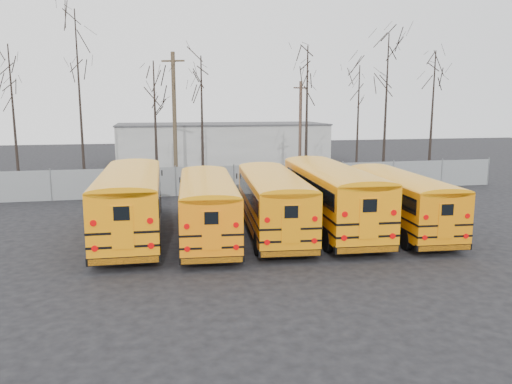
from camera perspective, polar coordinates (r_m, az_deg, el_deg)
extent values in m
plane|color=black|center=(23.38, 2.26, -5.37)|extent=(120.00, 120.00, 0.00)
cube|color=gray|center=(34.69, -2.54, 1.40)|extent=(40.00, 0.04, 2.00)
cube|color=#BBBBB6|center=(54.54, -3.88, 5.60)|extent=(22.00, 8.00, 4.00)
cylinder|color=black|center=(20.82, -17.89, -6.30)|extent=(0.32, 1.07, 1.06)
cylinder|color=black|center=(20.63, -11.24, -6.14)|extent=(0.32, 1.07, 1.06)
cylinder|color=black|center=(29.43, -15.75, -1.47)|extent=(0.32, 1.07, 1.06)
cylinder|color=black|center=(29.30, -11.08, -1.32)|extent=(0.32, 1.07, 1.06)
cube|color=orange|center=(23.75, -14.16, -1.03)|extent=(2.87, 9.92, 2.49)
cube|color=orange|center=(29.61, -13.43, -0.25)|extent=(2.43, 1.86, 1.06)
cube|color=black|center=(23.44, -14.25, 0.21)|extent=(2.89, 8.86, 0.74)
cube|color=black|center=(24.78, -13.96, -2.38)|extent=(2.94, 11.74, 0.10)
cube|color=black|center=(24.68, -14.01, -1.18)|extent=(2.94, 11.74, 0.10)
cube|color=black|center=(19.39, -14.85, -7.51)|extent=(2.72, 0.29, 0.30)
cube|color=black|center=(30.54, -13.31, -1.05)|extent=(2.55, 0.27, 0.28)
cube|color=orange|center=(18.94, -15.05, -3.94)|extent=(0.80, 0.06, 1.64)
cylinder|color=#B20505|center=(19.22, -17.96, -6.17)|extent=(0.23, 0.05, 0.23)
cylinder|color=#B20505|center=(19.06, -11.91, -6.03)|extent=(0.23, 0.05, 0.23)
cylinder|color=#B20505|center=(18.99, -18.11, -3.40)|extent=(0.23, 0.05, 0.23)
cylinder|color=#B20505|center=(18.82, -12.02, -3.24)|extent=(0.23, 0.05, 0.23)
cylinder|color=black|center=(20.18, -8.31, -6.57)|extent=(0.34, 0.98, 0.96)
cylinder|color=black|center=(20.26, -2.14, -6.41)|extent=(0.34, 0.98, 0.96)
cylinder|color=black|center=(27.99, -8.11, -1.88)|extent=(0.34, 0.98, 0.96)
cylinder|color=black|center=(28.04, -3.69, -1.77)|extent=(0.34, 0.98, 0.96)
cube|color=orange|center=(22.94, -5.58, -1.59)|extent=(3.05, 9.06, 2.25)
cube|color=orange|center=(28.23, -5.94, -0.73)|extent=(2.27, 1.79, 0.96)
cube|color=black|center=(22.65, -5.59, -0.45)|extent=(3.02, 8.11, 0.67)
cube|color=black|center=(23.88, -5.62, -2.83)|extent=(3.21, 10.71, 0.09)
cube|color=black|center=(23.78, -5.64, -1.71)|extent=(3.21, 10.71, 0.09)
cube|color=black|center=(19.02, -5.06, -7.70)|extent=(2.46, 0.39, 0.27)
cube|color=black|center=(29.08, -5.96, -1.47)|extent=(2.31, 0.36, 0.25)
cube|color=orange|center=(18.60, -5.10, -4.43)|extent=(0.72, 0.09, 1.48)
cylinder|color=#B20505|center=(18.75, -7.86, -6.48)|extent=(0.21, 0.05, 0.21)
cylinder|color=#B20505|center=(18.82, -2.28, -6.33)|extent=(0.21, 0.05, 0.21)
cylinder|color=#B20505|center=(18.53, -7.92, -3.93)|extent=(0.21, 0.05, 0.21)
cylinder|color=#B20505|center=(18.60, -2.30, -3.78)|extent=(0.21, 0.05, 0.21)
cylinder|color=black|center=(20.80, 0.24, -5.92)|extent=(0.36, 1.00, 0.98)
cylinder|color=black|center=(21.18, 6.26, -5.69)|extent=(0.36, 1.00, 0.98)
cylinder|color=black|center=(28.79, -1.79, -1.42)|extent=(0.36, 1.00, 0.98)
cylinder|color=black|center=(29.06, 2.58, -1.31)|extent=(0.36, 1.00, 0.98)
cube|color=orange|center=(23.76, 1.95, -1.04)|extent=(3.24, 9.33, 2.31)
cube|color=orange|center=(29.15, 0.32, -0.29)|extent=(2.35, 1.86, 0.98)
cube|color=black|center=(23.47, 2.03, 0.11)|extent=(3.19, 8.35, 0.69)
cube|color=black|center=(24.71, 1.65, -2.29)|extent=(3.41, 11.02, 0.09)
cube|color=black|center=(24.61, 1.65, -1.17)|extent=(3.41, 11.02, 0.09)
cube|color=black|center=(19.77, 3.93, -6.96)|extent=(2.53, 0.43, 0.28)
cube|color=black|center=(30.02, 0.13, -1.03)|extent=(2.37, 0.40, 0.26)
cube|color=orange|center=(19.35, 4.03, -3.70)|extent=(0.74, 0.10, 1.53)
cylinder|color=#B20505|center=(19.37, 1.28, -5.78)|extent=(0.22, 0.06, 0.22)
cylinder|color=#B20505|center=(19.71, 6.70, -5.56)|extent=(0.22, 0.06, 0.22)
cylinder|color=#B20505|center=(19.14, 1.29, -3.23)|extent=(0.22, 0.06, 0.22)
cylinder|color=#B20505|center=(19.49, 6.75, -3.05)|extent=(0.22, 0.06, 0.22)
cylinder|color=black|center=(21.45, 8.24, -5.42)|extent=(0.36, 1.08, 1.06)
cylinder|color=black|center=(22.25, 14.18, -5.07)|extent=(0.36, 1.08, 1.06)
cylinder|color=black|center=(29.86, 3.33, -0.94)|extent=(0.36, 1.08, 1.06)
cylinder|color=black|center=(30.44, 7.75, -0.80)|extent=(0.36, 1.08, 1.06)
cube|color=orange|center=(24.73, 8.68, -0.40)|extent=(3.20, 10.00, 2.49)
cube|color=orange|center=(30.39, 5.41, 0.24)|extent=(2.48, 1.93, 1.06)
cube|color=black|center=(24.44, 8.86, 0.79)|extent=(3.19, 8.94, 0.74)
cube|color=black|center=(25.73, 8.04, -1.73)|extent=(3.34, 11.82, 0.10)
cube|color=black|center=(25.62, 8.07, -0.57)|extent=(3.34, 11.82, 0.10)
cube|color=black|center=(20.60, 12.56, -6.37)|extent=(2.72, 0.39, 0.30)
cube|color=black|center=(31.30, 5.02, -0.55)|extent=(2.55, 0.36, 0.28)
cube|color=orange|center=(20.17, 12.82, -2.99)|extent=(0.80, 0.09, 1.64)
cylinder|color=#B20505|center=(20.00, 10.04, -5.20)|extent=(0.24, 0.06, 0.23)
cylinder|color=#B20505|center=(20.72, 15.35, -4.87)|extent=(0.24, 0.06, 0.23)
cylinder|color=#B20505|center=(19.77, 10.13, -2.53)|extent=(0.24, 0.06, 0.23)
cylinder|color=#B20505|center=(20.50, 15.48, -2.29)|extent=(0.24, 0.06, 0.23)
cylinder|color=black|center=(22.50, 16.78, -5.19)|extent=(0.33, 0.95, 0.94)
cylinder|color=black|center=(23.45, 21.51, -4.85)|extent=(0.33, 0.95, 0.94)
cylinder|color=black|center=(29.64, 10.47, -1.30)|extent=(0.33, 0.95, 0.94)
cylinder|color=black|center=(30.37, 14.27, -1.17)|extent=(0.33, 0.95, 0.94)
cube|color=orange|center=(25.39, 16.24, -0.89)|extent=(2.93, 8.86, 2.20)
cube|color=orange|center=(30.20, 12.22, -0.24)|extent=(2.21, 1.73, 0.94)
cube|color=black|center=(25.14, 16.47, 0.13)|extent=(2.91, 7.93, 0.66)
cube|color=black|center=(26.24, 15.46, -2.02)|extent=(3.07, 10.47, 0.08)
cube|color=black|center=(26.15, 15.51, -1.02)|extent=(3.07, 10.47, 0.08)
cube|color=black|center=(21.93, 20.63, -5.93)|extent=(2.41, 0.37, 0.26)
cube|color=black|center=(30.99, 11.71, -0.93)|extent=(2.26, 0.34, 0.24)
cube|color=orange|center=(21.57, 20.95, -3.12)|extent=(0.70, 0.09, 1.45)
cylinder|color=#B20505|center=(21.31, 18.74, -4.97)|extent=(0.21, 0.05, 0.21)
cylinder|color=#B20505|center=(22.15, 22.88, -4.67)|extent=(0.21, 0.05, 0.21)
cylinder|color=#B20505|center=(21.11, 18.87, -2.75)|extent=(0.21, 0.05, 0.21)
cylinder|color=#B20505|center=(21.97, 23.03, -2.53)|extent=(0.21, 0.05, 0.21)
cylinder|color=#493B29|center=(38.99, -9.29, 8.17)|extent=(0.31, 0.31, 10.05)
cube|color=#493B29|center=(39.10, -9.48, 14.56)|extent=(1.71, 0.80, 0.13)
cylinder|color=#50392D|center=(40.91, 5.07, 6.91)|extent=(0.25, 0.25, 7.99)
cube|color=#50392D|center=(40.87, 5.15, 11.76)|extent=(1.35, 0.64, 0.11)
cone|color=black|center=(36.45, -25.91, 7.13)|extent=(0.26, 0.26, 9.98)
cone|color=black|center=(38.08, -19.48, 9.68)|extent=(0.26, 0.26, 12.67)
cone|color=black|center=(37.05, -11.42, 7.38)|extent=(0.26, 0.26, 9.23)
cone|color=black|center=(39.30, -6.18, 8.10)|extent=(0.26, 0.26, 9.82)
cone|color=black|center=(38.55, 5.81, 8.56)|extent=(0.26, 0.26, 10.48)
cone|color=black|center=(39.77, 11.55, 7.46)|extent=(0.26, 0.26, 9.11)
cone|color=black|center=(44.39, 14.62, 9.44)|extent=(0.26, 0.26, 11.97)
cone|color=black|center=(45.84, 19.48, 8.37)|extent=(0.26, 0.26, 10.63)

